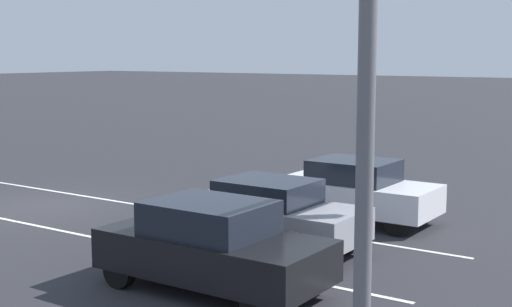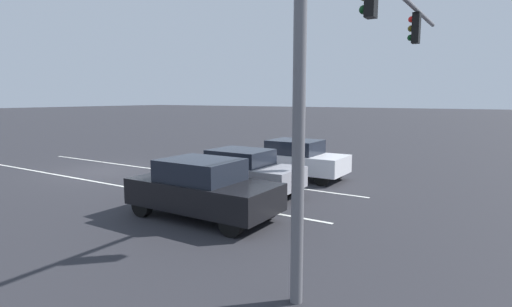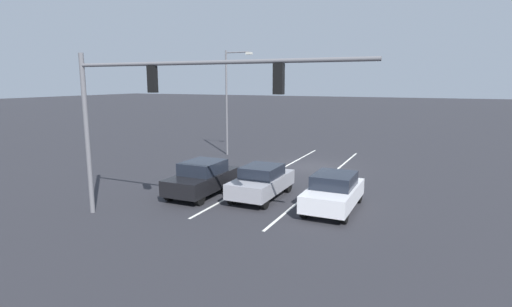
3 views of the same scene
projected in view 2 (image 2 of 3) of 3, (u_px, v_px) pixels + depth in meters
ground_plane at (102, 171)px, 18.03m from camera, size 240.00×240.00×0.00m
lane_stripe_left_divider at (173, 172)px, 17.88m from camera, size 0.12×17.67×0.01m
lane_stripe_center_divider at (113, 185)px, 15.17m from camera, size 0.12×17.67×0.01m
car_black_rightlane_front at (203, 188)px, 10.93m from camera, size 1.89×4.21×1.63m
car_silver_leftlane_front at (296, 159)px, 16.41m from camera, size 1.87×4.07×1.57m
car_gray_midlane_front at (241, 171)px, 13.66m from camera, size 1.82×4.11×1.54m
traffic_signal_gantry at (370, 29)px, 8.77m from camera, size 11.46×0.37×6.52m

